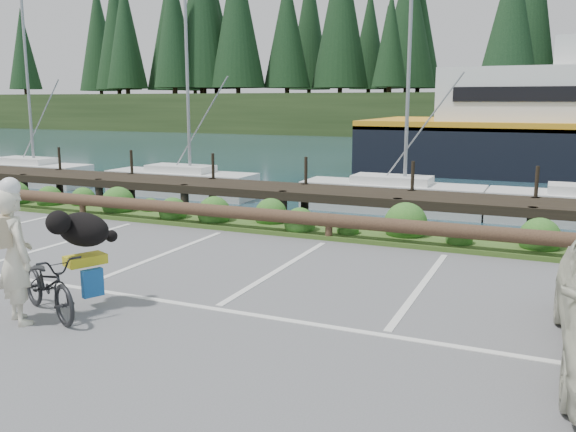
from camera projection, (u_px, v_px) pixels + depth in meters
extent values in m
plane|color=#575759|center=(227.00, 301.00, 9.42)|extent=(72.00, 72.00, 0.00)
plane|color=#1B3640|center=(500.00, 151.00, 52.82)|extent=(160.00, 160.00, 0.00)
cube|color=#3D5B21|center=(339.00, 232.00, 14.18)|extent=(34.00, 1.60, 0.10)
imported|color=black|center=(48.00, 284.00, 8.73)|extent=(1.87, 1.29, 0.93)
imported|color=beige|center=(16.00, 257.00, 8.37)|extent=(0.81, 0.70, 1.89)
ellipsoid|color=black|center=(83.00, 230.00, 8.96)|extent=(0.76, 0.99, 0.51)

